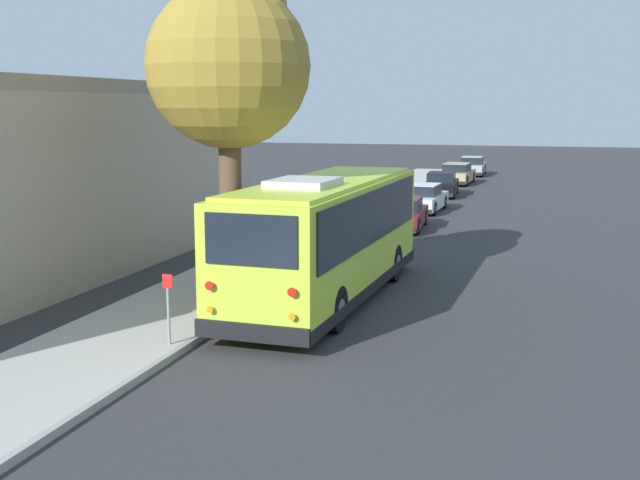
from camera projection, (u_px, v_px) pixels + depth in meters
ground_plane at (339, 290)px, 21.57m from camera, size 160.00×160.00×0.00m
sidewalk_slab at (229, 280)px, 22.45m from camera, size 80.00×3.08×0.15m
curb_strip at (284, 283)px, 22.00m from camera, size 80.00×0.14×0.15m
shuttle_bus at (326, 233)px, 20.09m from camera, size 9.76×2.83×3.25m
parked_sedan_maroon at (402, 214)px, 32.10m from camera, size 4.27×1.90×1.27m
parked_sedan_white at (423, 199)px, 37.44m from camera, size 4.36×1.81×1.28m
parked_sedan_black at (441, 185)px, 43.90m from camera, size 4.47×1.89×1.29m
parked_sedan_tan at (457, 174)px, 50.43m from camera, size 4.60×1.94×1.31m
parked_sedan_silver at (472, 166)px, 56.81m from camera, size 4.57×1.84×1.31m
street_tree at (230, 57)px, 19.46m from camera, size 4.00×4.00×8.30m
sign_post_near at (168, 308)px, 16.03m from camera, size 0.06×0.22×1.44m
sign_post_far at (204, 292)px, 17.64m from camera, size 0.06×0.22×1.37m
fire_hydrant at (328, 233)px, 27.71m from camera, size 0.22×0.22×0.81m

